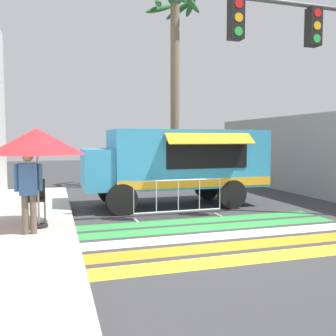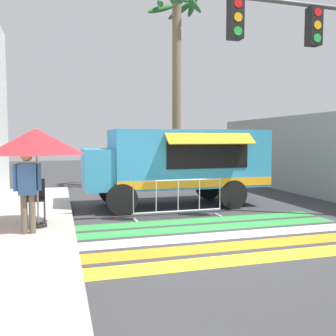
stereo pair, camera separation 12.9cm
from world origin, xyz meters
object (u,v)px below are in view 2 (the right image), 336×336
Objects in this scene: patio_umbrella at (36,142)px; palm_tree at (176,58)px; folding_chair at (35,196)px; barricade_front at (178,199)px; traffic_signal_pole at (313,54)px; vendor_person at (27,187)px; food_truck at (174,161)px.

patio_umbrella is 0.26× the size of palm_tree.
barricade_front is (3.46, 0.05, -0.24)m from folding_chair.
patio_umbrella is (-6.44, 0.39, -2.11)m from traffic_signal_pole.
patio_umbrella is 3.76m from barricade_front.
patio_umbrella is at bearing 61.90° from vendor_person.
traffic_signal_pole is at bearing -3.49° from patio_umbrella.
patio_umbrella is at bearing -102.29° from folding_chair.
food_truck reaches higher than folding_chair.
palm_tree reaches higher than barricade_front.
folding_chair is at bearing -155.40° from food_truck.
folding_chair reaches higher than barricade_front.
food_truck is at bearing 25.59° from vendor_person.
barricade_front is (-0.42, -1.73, -0.88)m from food_truck.
patio_umbrella is 1.04m from vendor_person.
traffic_signal_pole reaches higher than barricade_front.
food_truck is 4.58m from patio_umbrella.
folding_chair is 0.57× the size of vendor_person.
barricade_front is 7.53m from palm_tree.
traffic_signal_pole is at bearing -10.69° from vendor_person.
vendor_person is (-0.16, -0.53, -0.88)m from patio_umbrella.
food_truck is 2.59× the size of patio_umbrella.
food_truck is 5.62m from palm_tree.
traffic_signal_pole is 6.96m from palm_tree.
barricade_front is (3.37, 0.76, -1.48)m from patio_umbrella.
palm_tree is at bearing 71.48° from food_truck.
palm_tree is (-1.37, 6.71, 1.21)m from traffic_signal_pole.
traffic_signal_pole is 6.79m from patio_umbrella.
palm_tree reaches higher than traffic_signal_pole.
vendor_person is (-6.60, -0.14, -2.99)m from traffic_signal_pole.
traffic_signal_pole is 2.72× the size of patio_umbrella.
vendor_person reaches higher than folding_chair.
palm_tree reaches higher than folding_chair.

